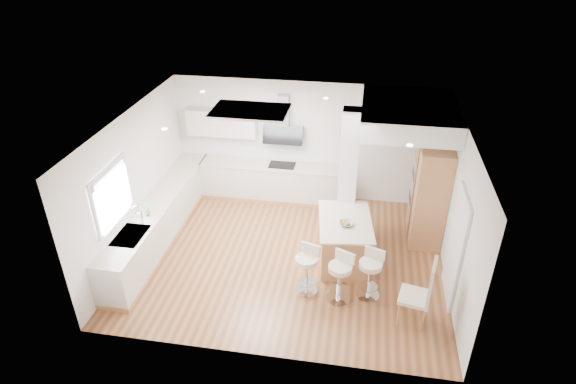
% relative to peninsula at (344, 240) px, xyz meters
% --- Properties ---
extents(ground, '(6.00, 6.00, 0.00)m').
position_rel_peninsula_xyz_m(ground, '(-1.08, -0.11, -0.46)').
color(ground, '#985F38').
rests_on(ground, ground).
extents(ceiling, '(6.00, 5.00, 0.02)m').
position_rel_peninsula_xyz_m(ceiling, '(-1.08, -0.11, -0.46)').
color(ceiling, white).
rests_on(ceiling, ground).
extents(wall_back, '(6.00, 0.04, 2.80)m').
position_rel_peninsula_xyz_m(wall_back, '(-1.08, 2.39, 0.94)').
color(wall_back, silver).
rests_on(wall_back, ground).
extents(wall_left, '(0.04, 5.00, 2.80)m').
position_rel_peninsula_xyz_m(wall_left, '(-4.08, -0.11, 0.94)').
color(wall_left, silver).
rests_on(wall_left, ground).
extents(wall_right, '(0.04, 5.00, 2.80)m').
position_rel_peninsula_xyz_m(wall_right, '(1.92, -0.11, 0.94)').
color(wall_right, silver).
rests_on(wall_right, ground).
extents(skylight, '(4.10, 2.10, 0.06)m').
position_rel_peninsula_xyz_m(skylight, '(-1.87, 0.49, 2.32)').
color(skylight, white).
rests_on(skylight, ground).
extents(window_left, '(0.06, 1.28, 1.07)m').
position_rel_peninsula_xyz_m(window_left, '(-4.03, -1.01, 1.24)').
color(window_left, white).
rests_on(window_left, ground).
extents(doorway_right, '(0.05, 1.00, 2.10)m').
position_rel_peninsula_xyz_m(doorway_right, '(1.89, -0.71, 0.54)').
color(doorway_right, '#4D443D').
rests_on(doorway_right, ground).
extents(counter_left, '(0.63, 4.50, 1.35)m').
position_rel_peninsula_xyz_m(counter_left, '(-3.78, 0.12, 0.00)').
color(counter_left, tan).
rests_on(counter_left, ground).
extents(counter_back, '(3.62, 0.63, 2.50)m').
position_rel_peninsula_xyz_m(counter_back, '(-1.99, 2.11, 0.24)').
color(counter_back, tan).
rests_on(counter_back, ground).
extents(pillar, '(0.35, 0.35, 2.80)m').
position_rel_peninsula_xyz_m(pillar, '(-0.03, 0.84, 0.94)').
color(pillar, white).
rests_on(pillar, ground).
extents(soffit, '(1.78, 2.20, 0.40)m').
position_rel_peninsula_xyz_m(soffit, '(1.02, 1.29, 2.14)').
color(soffit, white).
rests_on(soffit, ground).
extents(oven_column, '(0.63, 1.21, 2.10)m').
position_rel_peninsula_xyz_m(oven_column, '(1.60, 1.12, 0.59)').
color(oven_column, tan).
rests_on(oven_column, ground).
extents(peninsula, '(1.16, 1.59, 0.97)m').
position_rel_peninsula_xyz_m(peninsula, '(0.00, 0.00, 0.00)').
color(peninsula, tan).
rests_on(peninsula, ground).
extents(bar_stool_a, '(0.53, 0.53, 0.93)m').
position_rel_peninsula_xyz_m(bar_stool_a, '(-0.59, -1.02, 0.07)').
color(bar_stool_a, silver).
rests_on(bar_stool_a, ground).
extents(bar_stool_b, '(0.56, 0.56, 0.95)m').
position_rel_peninsula_xyz_m(bar_stool_b, '(0.01, -1.15, 0.08)').
color(bar_stool_b, silver).
rests_on(bar_stool_b, ground).
extents(bar_stool_c, '(0.55, 0.55, 0.94)m').
position_rel_peninsula_xyz_m(bar_stool_c, '(0.51, -0.97, 0.07)').
color(bar_stool_c, silver).
rests_on(bar_stool_c, ground).
extents(dining_chair, '(0.57, 0.57, 1.25)m').
position_rel_peninsula_xyz_m(dining_chair, '(1.34, -1.50, 0.21)').
color(dining_chair, beige).
rests_on(dining_chair, ground).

